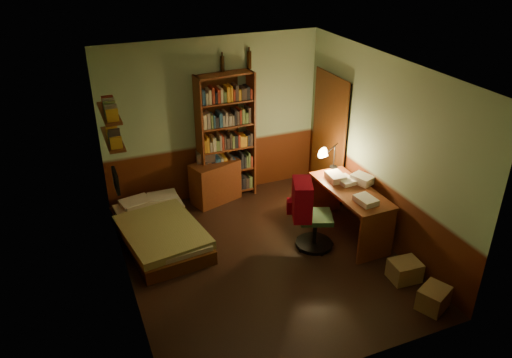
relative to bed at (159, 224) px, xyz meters
name	(u,v)px	position (x,y,z in m)	size (l,w,h in m)	color
floor	(263,259)	(1.19, -0.97, -0.28)	(3.50, 4.00, 0.02)	black
ceiling	(265,69)	(1.19, -0.97, 2.34)	(3.50, 4.00, 0.02)	silver
wall_back	(213,120)	(1.19, 1.04, 1.03)	(3.50, 0.02, 2.60)	#8AA782
wall_left	(120,200)	(-0.57, -0.97, 1.03)	(0.02, 4.00, 2.60)	#8AA782
wall_right	(382,151)	(2.95, -0.97, 1.03)	(0.02, 4.00, 2.60)	#8AA782
wall_front	(351,265)	(1.19, -2.98, 1.03)	(3.50, 0.02, 2.60)	#8AA782
doorway	(330,138)	(2.91, 0.33, 0.73)	(0.06, 0.90, 2.00)	black
door_trim	(328,138)	(2.88, 0.33, 0.73)	(0.02, 0.98, 2.08)	#44210C
bed	(159,224)	(0.00, 0.00, 0.00)	(0.95, 1.78, 0.53)	olive
dresser	(215,182)	(1.10, 0.79, 0.08)	(0.77, 0.39, 0.69)	#5E2A14
mini_stereo	(205,156)	(1.00, 0.92, 0.50)	(0.29, 0.22, 0.16)	#B2B2B7
bookshelf	(226,138)	(1.34, 0.88, 0.77)	(0.89, 0.28, 2.07)	#5E2A14
bottle_left	(222,64)	(1.35, 0.99, 1.92)	(0.06, 0.06, 0.23)	black
bottle_right	(249,60)	(1.78, 0.99, 1.94)	(0.07, 0.07, 0.27)	black
desk	(349,212)	(2.57, -0.88, 0.11)	(0.58, 1.39, 0.75)	#5E2A14
paper_stack	(362,179)	(2.81, -0.78, 0.54)	(0.22, 0.30, 0.12)	silver
desk_lamp	(335,149)	(2.69, -0.19, 0.79)	(0.18, 0.18, 0.61)	black
office_chair	(316,214)	(1.98, -0.96, 0.25)	(0.52, 0.46, 1.04)	#284B2B
red_jacket	(309,172)	(1.72, -1.16, 1.04)	(0.25, 0.45, 0.53)	#AC091E
wall_shelf_lower	(113,139)	(-0.45, 0.13, 1.33)	(0.20, 0.90, 0.03)	#5E2A14
wall_shelf_upper	(109,113)	(-0.45, 0.13, 1.68)	(0.20, 0.90, 0.03)	#5E2A14
framed_picture	(116,181)	(-0.53, -0.37, 0.98)	(0.04, 0.32, 0.26)	black
cardboard_box_a	(434,298)	(2.67, -2.62, -0.13)	(0.36, 0.29, 0.27)	olive
cardboard_box_b	(405,270)	(2.69, -2.06, -0.13)	(0.37, 0.30, 0.26)	olive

